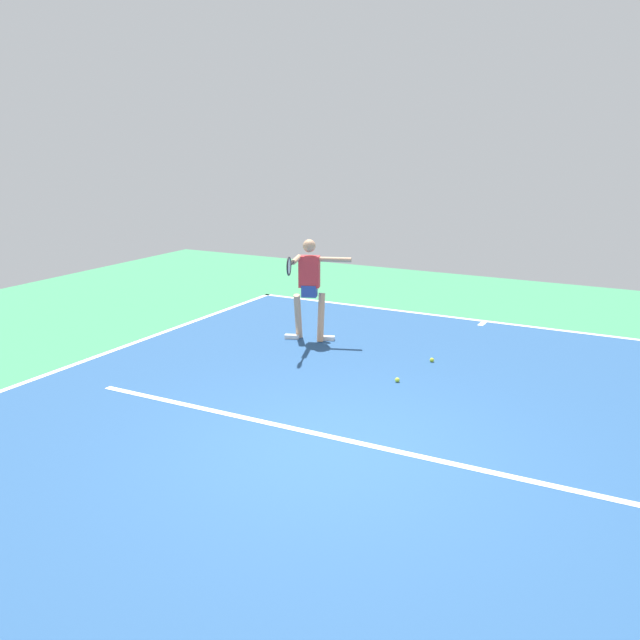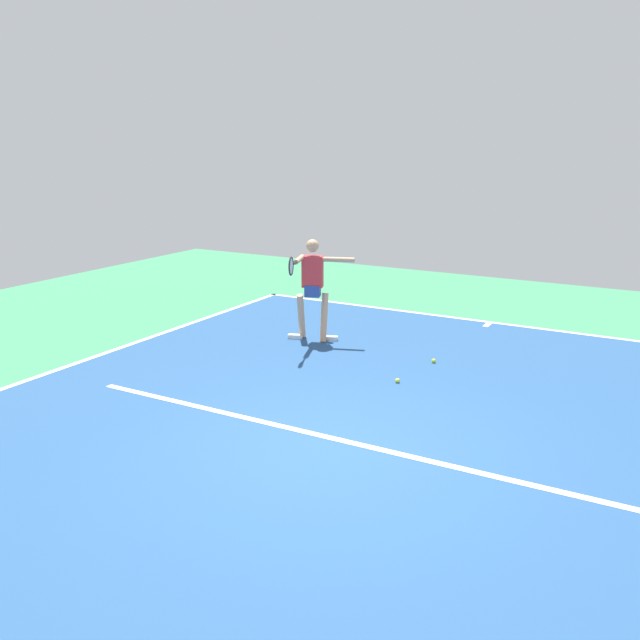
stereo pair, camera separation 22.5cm
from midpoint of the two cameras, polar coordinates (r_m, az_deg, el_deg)
The scene contains 9 objects.
ground_plane at distance 7.62m, azimuth 1.80°, elevation -10.69°, with size 20.85×20.85×0.00m, color #388456.
court_surface at distance 7.62m, azimuth 1.80°, elevation -10.67°, with size 9.66×12.44×0.00m, color navy.
court_line_baseline_near at distance 13.10m, azimuth 14.44°, elevation -0.18°, with size 9.66×0.10×0.01m, color white.
court_line_sideline_right at distance 10.55m, azimuth -21.93°, elevation -4.42°, with size 0.10×12.44×0.01m, color white.
court_line_service at distance 7.83m, azimuth 2.69°, elevation -9.95°, with size 7.24×0.10×0.01m, color white.
court_line_centre_mark at distance 12.91m, azimuth 14.20°, elevation -0.38°, with size 0.10×0.30×0.01m, color white.
tennis_player at distance 11.34m, azimuth -0.06°, elevation 3.06°, with size 1.08×1.30×1.71m.
tennis_ball_far_corner at distance 9.64m, azimuth 7.11°, elevation -5.01°, with size 0.07×0.07×0.07m, color #C6E53D.
tennis_ball_near_service_line at distance 10.56m, azimuth 10.02°, elevation -3.35°, with size 0.07×0.07×0.07m, color #CCE033.
Camera 2 is at (-3.27, 6.05, 3.28)m, focal length 38.57 mm.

